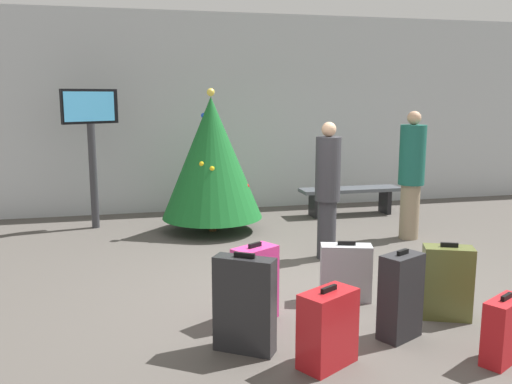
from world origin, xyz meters
name	(u,v)px	position (x,y,z in m)	size (l,w,h in m)	color
ground_plane	(319,293)	(0.00, 0.00, 0.00)	(16.00, 16.00, 0.00)	#514C47
back_wall	(234,113)	(0.00, 4.67, 1.76)	(16.00, 0.20, 3.53)	#B7BCC1
holiday_tree	(212,158)	(-0.69, 2.96, 1.14)	(1.54, 1.54, 2.19)	#4C3319
flight_info_kiosk	(91,132)	(-2.47, 3.60, 1.52)	(0.83, 0.47, 2.18)	#333338
waiting_bench	(350,194)	(1.86, 3.55, 0.37)	(1.79, 0.44, 0.48)	#4C5159
traveller_0	(411,172)	(2.06, 1.85, 0.98)	(0.49, 0.49, 1.86)	gray
traveller_1	(328,187)	(0.52, 1.19, 0.93)	(0.33, 0.33, 1.76)	#333338
suitcase_0	(504,330)	(0.88, -1.78, 0.26)	(0.46, 0.36, 0.56)	#B2191E
suitcase_1	(245,305)	(-1.06, -1.13, 0.40)	(0.51, 0.42, 0.84)	#232326
suitcase_2	(346,272)	(0.19, -0.25, 0.29)	(0.55, 0.35, 0.62)	#9EA0A5
suitcase_3	(328,328)	(-0.48, -1.51, 0.30)	(0.53, 0.45, 0.64)	#B2191E
suitcase_4	(447,282)	(0.94, -0.90, 0.35)	(0.50, 0.39, 0.73)	#59602D
suitcase_5	(401,296)	(0.30, -1.19, 0.38)	(0.43, 0.36, 0.79)	#232326
suitcase_6	(255,284)	(-0.83, -0.52, 0.35)	(0.48, 0.41, 0.74)	#E5388C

